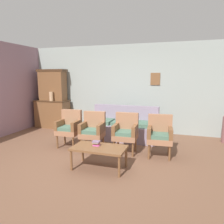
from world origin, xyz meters
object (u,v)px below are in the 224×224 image
armchair_row_middle (126,131)px  armchair_near_cabinet (93,129)px  vase_on_cabinet (51,96)px  armchair_by_doorway (160,134)px  side_cabinet (53,114)px  armchair_near_couch_end (69,127)px  floral_couch (123,127)px  coffee_table (99,149)px  book_stack_on_table (96,143)px

armchair_row_middle → armchair_near_cabinet: bearing=-174.2°
vase_on_cabinet → armchair_by_doorway: size_ratio=0.33×
side_cabinet → armchair_by_doorway: size_ratio=1.28×
side_cabinet → armchair_near_cabinet: 2.80m
armchair_near_couch_end → side_cabinet: bearing=133.9°
floral_couch → coffee_table: size_ratio=1.90×
side_cabinet → floral_couch: (2.65, -0.57, -0.14)m
book_stack_on_table → armchair_by_doorway: bearing=40.6°
armchair_row_middle → coffee_table: bearing=-104.1°
floral_couch → armchair_near_couch_end: (-1.09, -1.05, 0.17)m
vase_on_cabinet → armchair_by_doorway: 3.97m
armchair_near_couch_end → armchair_row_middle: 1.44m
floral_couch → armchair_near_couch_end: bearing=-136.0°
armchair_near_couch_end → armchair_by_doorway: bearing=0.1°
side_cabinet → armchair_near_couch_end: size_ratio=1.28×
vase_on_cabinet → armchair_near_couch_end: vase_on_cabinet is taller
vase_on_cabinet → armchair_row_middle: vase_on_cabinet is taller
vase_on_cabinet → armchair_near_cabinet: vase_on_cabinet is taller
vase_on_cabinet → armchair_row_middle: size_ratio=0.33×
side_cabinet → book_stack_on_table: (2.67, -2.56, 0.00)m
vase_on_cabinet → armchair_near_couch_end: (1.46, -1.45, -0.58)m
floral_couch → armchair_by_doorway: (1.10, -1.05, 0.17)m
armchair_by_doorway → armchair_row_middle: bearing=-179.9°
armchair_row_middle → side_cabinet: bearing=151.6°
side_cabinet → floral_couch: side_cabinet is taller
armchair_near_cabinet → armchair_by_doorway: same height
coffee_table → armchair_near_couch_end: bearing=140.1°
vase_on_cabinet → coffee_table: bearing=-42.7°
coffee_table → book_stack_on_table: 0.14m
vase_on_cabinet → floral_couch: 2.69m
vase_on_cabinet → floral_couch: size_ratio=0.16×
floral_couch → armchair_by_doorway: size_ratio=2.11×
side_cabinet → armchair_row_middle: size_ratio=1.28×
vase_on_cabinet → coffee_table: size_ratio=0.30×
side_cabinet → book_stack_on_table: 3.69m
armchair_near_cabinet → coffee_table: bearing=-60.3°
vase_on_cabinet → book_stack_on_table: size_ratio=2.14×
vase_on_cabinet → floral_couch: vase_on_cabinet is taller
armchair_near_couch_end → book_stack_on_table: armchair_near_couch_end is taller
armchair_by_doorway → coffee_table: size_ratio=0.90×
vase_on_cabinet → book_stack_on_table: bearing=-42.9°
side_cabinet → vase_on_cabinet: size_ratio=3.86×
armchair_near_couch_end → armchair_row_middle: bearing=0.2°
vase_on_cabinet → armchair_row_middle: bearing=-26.5°
side_cabinet → floral_couch: 2.72m
side_cabinet → armchair_by_doorway: 4.09m
side_cabinet → book_stack_on_table: bearing=-43.8°
vase_on_cabinet → armchair_by_doorway: (3.66, -1.44, -0.58)m
armchair_by_doorway → armchair_near_couch_end: bearing=-179.9°
vase_on_cabinet → armchair_near_couch_end: 2.14m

